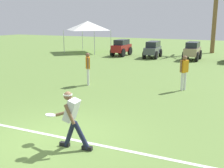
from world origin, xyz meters
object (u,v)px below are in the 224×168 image
(teammate_midfield, at_px, (88,66))
(event_tent, at_px, (88,26))
(teammate_near_sideline, at_px, (184,70))
(parked_car_slot_c, at_px, (192,50))
(palm_tree_far_left, at_px, (215,12))
(frisbee_thrower, at_px, (72,117))
(frisbee_in_flight, at_px, (51,115))
(parked_car_slot_a, at_px, (121,47))
(parked_car_slot_b, at_px, (153,49))

(teammate_midfield, xyz_separation_m, event_tent, (-7.25, 12.17, 1.58))
(teammate_midfield, bearing_deg, teammate_near_sideline, 12.59)
(parked_car_slot_c, bearing_deg, palm_tree_far_left, 81.74)
(frisbee_thrower, xyz_separation_m, parked_car_slot_c, (-0.28, 17.11, -0.06))
(frisbee_thrower, height_order, event_tent, event_tent)
(teammate_near_sideline, bearing_deg, frisbee_in_flight, -105.79)
(teammate_near_sideline, distance_m, parked_car_slot_a, 12.57)
(parked_car_slot_a, xyz_separation_m, parked_car_slot_b, (2.87, -0.05, -0.02))
(teammate_near_sideline, height_order, event_tent, event_tent)
(palm_tree_far_left, bearing_deg, teammate_midfield, -102.53)
(teammate_near_sideline, height_order, parked_car_slot_a, teammate_near_sideline)
(parked_car_slot_c, distance_m, event_tent, 10.36)
(palm_tree_far_left, bearing_deg, parked_car_slot_a, -140.53)
(frisbee_in_flight, height_order, parked_car_slot_a, parked_car_slot_a)
(frisbee_in_flight, bearing_deg, parked_car_slot_b, 99.16)
(parked_car_slot_b, relative_size, event_tent, 0.71)
(frisbee_thrower, height_order, palm_tree_far_left, palm_tree_far_left)
(teammate_midfield, height_order, parked_car_slot_b, teammate_midfield)
(frisbee_thrower, bearing_deg, parked_car_slot_b, 101.55)
(event_tent, bearing_deg, teammate_near_sideline, -43.93)
(parked_car_slot_b, bearing_deg, event_tent, 170.26)
(frisbee_in_flight, xyz_separation_m, parked_car_slot_c, (0.48, 16.98, 0.05))
(parked_car_slot_a, height_order, parked_car_slot_c, same)
(parked_car_slot_b, height_order, event_tent, event_tent)
(parked_car_slot_b, bearing_deg, frisbee_thrower, -78.45)
(teammate_midfield, bearing_deg, parked_car_slot_a, 106.08)
(frisbee_thrower, xyz_separation_m, parked_car_slot_a, (-6.35, 17.09, -0.06))
(teammate_near_sideline, height_order, parked_car_slot_c, teammate_near_sideline)
(teammate_midfield, distance_m, parked_car_slot_b, 10.98)
(frisbee_thrower, xyz_separation_m, frisbee_in_flight, (-0.76, 0.13, -0.11))
(teammate_near_sideline, relative_size, parked_car_slot_a, 0.66)
(frisbee_thrower, distance_m, palm_tree_far_left, 22.96)
(parked_car_slot_c, bearing_deg, event_tent, 173.74)
(teammate_near_sideline, bearing_deg, frisbee_thrower, -99.66)
(teammate_near_sideline, bearing_deg, parked_car_slot_a, 126.89)
(parked_car_slot_a, distance_m, parked_car_slot_c, 6.07)
(parked_car_slot_c, height_order, palm_tree_far_left, palm_tree_far_left)
(frisbee_in_flight, relative_size, event_tent, 0.11)
(teammate_midfield, bearing_deg, frisbee_thrower, -62.37)
(event_tent, bearing_deg, parked_car_slot_c, -6.26)
(frisbee_thrower, height_order, frisbee_in_flight, frisbee_thrower)
(frisbee_in_flight, relative_size, parked_car_slot_c, 0.16)
(teammate_midfield, bearing_deg, palm_tree_far_left, 77.47)
(parked_car_slot_a, height_order, parked_car_slot_b, parked_car_slot_a)
(parked_car_slot_a, bearing_deg, teammate_midfield, -73.92)
(frisbee_thrower, xyz_separation_m, palm_tree_far_left, (0.54, 22.76, 2.93))
(frisbee_in_flight, bearing_deg, parked_car_slot_c, 88.39)
(frisbee_thrower, height_order, parked_car_slot_a, frisbee_thrower)
(frisbee_in_flight, height_order, teammate_midfield, teammate_midfield)
(frisbee_thrower, height_order, teammate_midfield, teammate_midfield)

